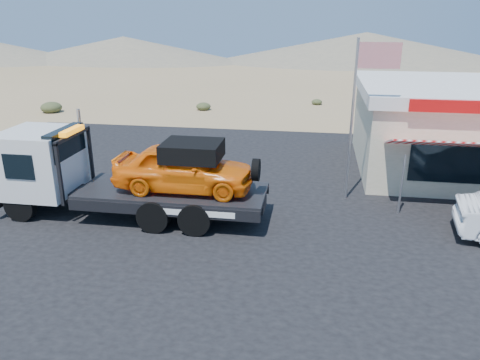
{
  "coord_description": "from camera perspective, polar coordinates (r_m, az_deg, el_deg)",
  "views": [
    {
      "loc": [
        3.35,
        -12.84,
        6.84
      ],
      "look_at": [
        0.97,
        1.82,
        1.5
      ],
      "focal_mm": 35.0,
      "sensor_mm": 36.0,
      "label": 1
    }
  ],
  "objects": [
    {
      "name": "ground",
      "position": [
        14.93,
        -4.85,
        -7.58
      ],
      "size": [
        120.0,
        120.0,
        0.0
      ],
      "primitive_type": "plane",
      "color": "#917C52",
      "rests_on": "ground"
    },
    {
      "name": "distant_hills",
      "position": [
        69.41,
        -1.77,
        15.68
      ],
      "size": [
        126.0,
        48.0,
        4.2
      ],
      "color": "#726B59",
      "rests_on": "ground"
    },
    {
      "name": "tow_truck",
      "position": [
        16.68,
        -13.91,
        1.07
      ],
      "size": [
        9.2,
        2.73,
        3.08
      ],
      "color": "black",
      "rests_on": "asphalt_lot"
    },
    {
      "name": "asphalt_lot",
      "position": [
        17.3,
        4.0,
        -3.53
      ],
      "size": [
        32.0,
        24.0,
        0.02
      ],
      "primitive_type": "cube",
      "color": "black",
      "rests_on": "ground"
    },
    {
      "name": "flagpole",
      "position": [
        17.68,
        14.4,
        9.15
      ],
      "size": [
        1.55,
        0.1,
        6.0
      ],
      "color": "#99999E",
      "rests_on": "asphalt_lot"
    },
    {
      "name": "jerky_store",
      "position": [
        23.46,
        26.87,
        5.71
      ],
      "size": [
        10.4,
        9.97,
        3.9
      ],
      "color": "#C2B993",
      "rests_on": "asphalt_lot"
    }
  ]
}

